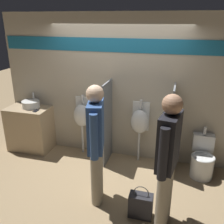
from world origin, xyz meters
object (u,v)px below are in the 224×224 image
object	(u,v)px
cell_phone	(36,111)
urinal_near_counter	(82,116)
urinal_far	(140,122)
sink_basin	(31,104)
person_in_vest	(96,141)
toilet	(202,160)
person_with_lanyard	(167,158)
shopping_bag	(141,205)

from	to	relation	value
cell_phone	urinal_near_counter	world-z (taller)	urinal_near_counter
urinal_near_counter	urinal_far	distance (m)	1.14
sink_basin	cell_phone	bearing A→B (deg)	-37.82
sink_basin	person_in_vest	distance (m)	2.15
sink_basin	cell_phone	world-z (taller)	sink_basin
urinal_far	toilet	xyz separation A→B (m)	(1.14, -0.19, -0.52)
urinal_near_counter	person_with_lanyard	xyz separation A→B (m)	(1.73, -1.49, 0.19)
cell_phone	urinal_near_counter	xyz separation A→B (m)	(0.84, 0.25, -0.11)
toilet	person_in_vest	distance (m)	2.02
cell_phone	urinal_far	xyz separation A→B (m)	(1.99, 0.25, -0.11)
person_with_lanyard	sink_basin	bearing A→B (deg)	72.89
toilet	urinal_near_counter	bearing A→B (deg)	175.26
urinal_near_counter	shopping_bag	bearing A→B (deg)	-45.55
shopping_bag	urinal_near_counter	bearing A→B (deg)	134.45
sink_basin	urinal_far	distance (m)	2.20
cell_phone	toilet	xyz separation A→B (m)	(3.13, 0.06, -0.63)
urinal_far	shopping_bag	distance (m)	1.61
sink_basin	cell_phone	distance (m)	0.27
sink_basin	person_with_lanyard	distance (m)	3.11
toilet	cell_phone	bearing A→B (deg)	-178.82
person_with_lanyard	urinal_far	bearing A→B (deg)	30.98
urinal_far	person_in_vest	distance (m)	1.36
urinal_near_counter	person_in_vest	size ratio (longest dim) A/B	0.67
sink_basin	urinal_far	world-z (taller)	urinal_far
toilet	sink_basin	bearing A→B (deg)	178.35
urinal_near_counter	person_with_lanyard	size ratio (longest dim) A/B	0.66
urinal_near_counter	person_in_vest	xyz separation A→B (m)	(0.74, -1.29, 0.19)
toilet	shopping_bag	world-z (taller)	toilet
cell_phone	person_with_lanyard	distance (m)	2.86
urinal_far	toilet	size ratio (longest dim) A/B	1.46
sink_basin	urinal_near_counter	bearing A→B (deg)	5.12
toilet	person_with_lanyard	world-z (taller)	person_with_lanyard
urinal_far	person_with_lanyard	bearing A→B (deg)	-68.64
urinal_far	person_in_vest	size ratio (longest dim) A/B	0.67
cell_phone	shopping_bag	xyz separation A→B (m)	(2.27, -1.20, -0.73)
sink_basin	person_in_vest	bearing A→B (deg)	-33.63
shopping_bag	person_in_vest	bearing A→B (deg)	166.14
cell_phone	person_in_vest	size ratio (longest dim) A/B	0.08
urinal_far	toilet	world-z (taller)	urinal_far
cell_phone	shopping_bag	world-z (taller)	cell_phone
person_with_lanyard	shopping_bag	size ratio (longest dim) A/B	3.68
urinal_near_counter	person_with_lanyard	distance (m)	2.29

